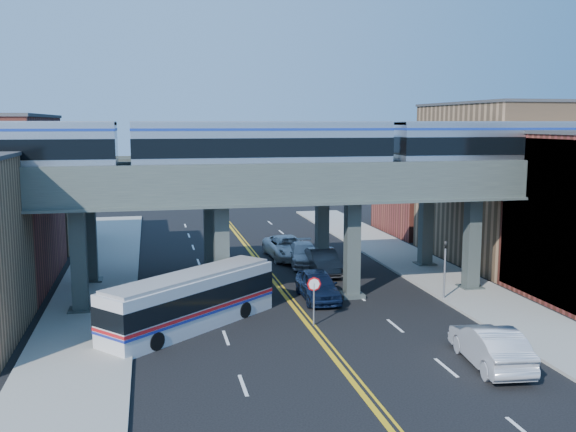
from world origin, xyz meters
name	(u,v)px	position (x,y,z in m)	size (l,w,h in m)	color
ground	(323,345)	(0.00, 0.00, 0.00)	(120.00, 120.00, 0.00)	black
sidewalk_west	(93,301)	(-11.50, 10.00, 0.08)	(5.00, 70.00, 0.16)	gray
sidewalk_east	(449,281)	(11.50, 10.00, 0.08)	(5.00, 70.00, 0.16)	gray
building_west_c	(24,201)	(-18.50, 29.00, 4.00)	(8.00, 10.00, 8.00)	#906C4A
building_east_b	(500,183)	(18.50, 16.00, 6.00)	(8.00, 14.00, 12.00)	#906C4A
building_east_c	(428,187)	(18.50, 29.00, 4.50)	(8.00, 10.00, 9.00)	brown
mural_panel	(547,225)	(14.55, 4.00, 4.75)	(0.10, 9.50, 9.50)	teal
elevated_viaduct_near	(288,194)	(0.00, 8.00, 6.47)	(52.00, 3.60, 7.40)	#3D4744
elevated_viaduct_far	(267,183)	(0.00, 15.00, 6.47)	(52.00, 3.60, 7.40)	#3D4744
transit_train	(263,148)	(-1.48, 8.00, 9.23)	(46.34, 2.90, 3.38)	black
stop_sign	(314,293)	(0.30, 3.00, 1.76)	(0.76, 0.09, 2.63)	slate
traffic_signal	(445,263)	(9.20, 6.00, 2.30)	(0.15, 0.18, 4.10)	slate
transit_bus	(191,301)	(-6.06, 3.99, 1.41)	(9.62, 8.80, 2.75)	silver
car_lane_a	(318,285)	(1.80, 7.83, 0.89)	(2.09, 5.21, 1.77)	#0F1A37
car_lane_b	(323,262)	(3.88, 14.30, 0.87)	(1.84, 5.27, 1.74)	#333336
car_lane_c	(287,247)	(2.50, 19.97, 0.86)	(2.86, 6.21, 1.73)	silver
car_lane_d	(304,254)	(3.25, 17.41, 0.81)	(2.26, 5.56, 1.61)	silver
car_parked_curb	(490,346)	(6.50, -4.13, 0.91)	(1.92, 5.52, 1.82)	#BAB9BF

